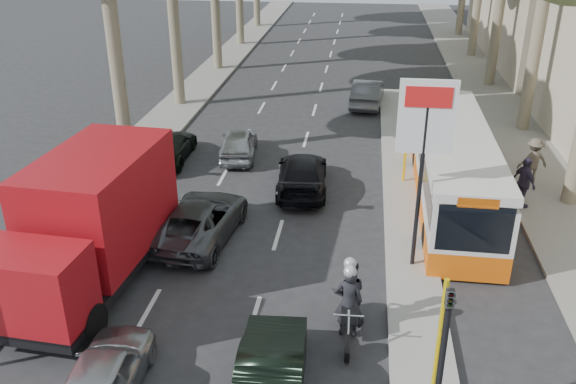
# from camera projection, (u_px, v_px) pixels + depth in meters

# --- Properties ---
(ground) EXTENTS (120.00, 120.00, 0.00)m
(ground) POSITION_uv_depth(u_px,v_px,m) (277.00, 377.00, 13.64)
(ground) COLOR #28282B
(ground) RESTS_ON ground
(sidewalk_right) EXTENTS (3.20, 70.00, 0.12)m
(sidewalk_right) POSITION_uv_depth(u_px,v_px,m) (486.00, 89.00, 35.11)
(sidewalk_right) COLOR gray
(sidewalk_right) RESTS_ON ground
(median_left) EXTENTS (2.40, 64.00, 0.12)m
(median_left) POSITION_uv_depth(u_px,v_px,m) (217.00, 68.00, 39.71)
(median_left) COLOR gray
(median_left) RESTS_ON ground
(traffic_island) EXTENTS (1.50, 26.00, 0.16)m
(traffic_island) POSITION_uv_depth(u_px,v_px,m) (403.00, 182.00, 23.12)
(traffic_island) COLOR gray
(traffic_island) RESTS_ON ground
(billboard) EXTENTS (1.50, 12.10, 5.60)m
(billboard) POSITION_uv_depth(u_px,v_px,m) (423.00, 149.00, 16.20)
(billboard) COLOR yellow
(billboard) RESTS_ON ground
(traffic_light_island) EXTENTS (0.16, 0.41, 3.60)m
(traffic_light_island) POSITION_uv_depth(u_px,v_px,m) (444.00, 343.00, 10.87)
(traffic_light_island) COLOR black
(traffic_light_island) RESTS_ON ground
(silver_hatchback) EXTENTS (1.71, 3.75, 1.25)m
(silver_hatchback) POSITION_uv_depth(u_px,v_px,m) (104.00, 377.00, 12.74)
(silver_hatchback) COLOR #A3A6AA
(silver_hatchback) RESTS_ON ground
(dark_hatchback) EXTENTS (1.63, 4.04, 1.30)m
(dark_hatchback) POSITION_uv_depth(u_px,v_px,m) (271.00, 372.00, 12.84)
(dark_hatchback) COLOR black
(dark_hatchback) RESTS_ON ground
(queue_car_a) EXTENTS (2.60, 4.82, 1.28)m
(queue_car_a) POSITION_uv_depth(u_px,v_px,m) (200.00, 220.00, 19.14)
(queue_car_a) COLOR #4C4F53
(queue_car_a) RESTS_ON ground
(queue_car_b) EXTENTS (2.11, 4.54, 1.28)m
(queue_car_b) POSITION_uv_depth(u_px,v_px,m) (302.00, 174.00, 22.44)
(queue_car_b) COLOR black
(queue_car_b) RESTS_ON ground
(queue_car_c) EXTENTS (1.83, 3.75, 1.23)m
(queue_car_c) POSITION_uv_depth(u_px,v_px,m) (238.00, 143.00, 25.47)
(queue_car_c) COLOR #9FA3A7
(queue_car_c) RESTS_ON ground
(queue_car_d) EXTENTS (1.84, 4.33, 1.39)m
(queue_car_d) POSITION_uv_depth(u_px,v_px,m) (368.00, 93.00, 32.16)
(queue_car_d) COLOR #505258
(queue_car_d) RESTS_ON ground
(queue_car_e) EXTENTS (1.89, 4.27, 1.22)m
(queue_car_e) POSITION_uv_depth(u_px,v_px,m) (168.00, 147.00, 25.08)
(queue_car_e) COLOR black
(queue_car_e) RESTS_ON ground
(red_truck) EXTENTS (2.99, 6.87, 3.58)m
(red_truck) POSITION_uv_depth(u_px,v_px,m) (91.00, 221.00, 16.37)
(red_truck) COLOR black
(red_truck) RESTS_ON ground
(city_bus) EXTENTS (2.41, 10.42, 2.74)m
(city_bus) POSITION_uv_depth(u_px,v_px,m) (453.00, 166.00, 21.04)
(city_bus) COLOR #E25B0C
(city_bus) RESTS_ON ground
(motorcycle) EXTENTS (0.87, 2.38, 2.02)m
(motorcycle) POSITION_uv_depth(u_px,v_px,m) (349.00, 299.00, 14.76)
(motorcycle) COLOR black
(motorcycle) RESTS_ON ground
(pedestrian_near) EXTENTS (0.93, 1.18, 1.81)m
(pedestrian_near) POSITION_uv_depth(u_px,v_px,m) (524.00, 183.00, 20.78)
(pedestrian_near) COLOR #362E45
(pedestrian_near) RESTS_ON sidewalk_right
(pedestrian_far) EXTENTS (1.20, 0.72, 1.74)m
(pedestrian_far) POSITION_uv_depth(u_px,v_px,m) (533.00, 160.00, 22.72)
(pedestrian_far) COLOR brown
(pedestrian_far) RESTS_ON sidewalk_right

